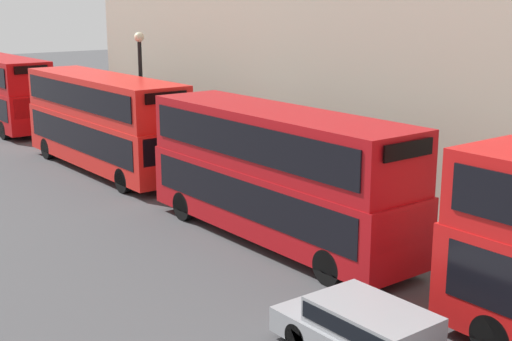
{
  "coord_description": "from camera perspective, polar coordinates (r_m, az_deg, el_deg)",
  "views": [
    {
      "loc": [
        -11.99,
        2.24,
        7.5
      ],
      "look_at": [
        0.48,
        18.35,
        2.54
      ],
      "focal_mm": 50.0,
      "sensor_mm": 36.0,
      "label": 1
    }
  ],
  "objects": [
    {
      "name": "street_lamp",
      "position": [
        32.75,
        -9.2,
        6.92
      ],
      "size": [
        0.44,
        0.44,
        6.01
      ],
      "color": "black",
      "rests_on": "ground"
    },
    {
      "name": "pedestrian",
      "position": [
        20.42,
        19.42,
        -6.41
      ],
      "size": [
        0.36,
        0.36,
        1.65
      ],
      "color": "maroon",
      "rests_on": "ground"
    },
    {
      "name": "bus_second_in_queue",
      "position": [
        22.04,
        1.61,
        0.05
      ],
      "size": [
        2.59,
        10.45,
        4.18
      ],
      "color": "#A80F14",
      "rests_on": "ground"
    },
    {
      "name": "car_hatchback",
      "position": [
        15.32,
        9.39,
        -12.88
      ],
      "size": [
        1.8,
        4.76,
        1.31
      ],
      "color": "gray",
      "rests_on": "ground"
    },
    {
      "name": "bus_third_in_queue",
      "position": [
        31.99,
        -12.1,
        4.06
      ],
      "size": [
        2.59,
        10.92,
        4.2
      ],
      "color": "red",
      "rests_on": "ground"
    }
  ]
}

